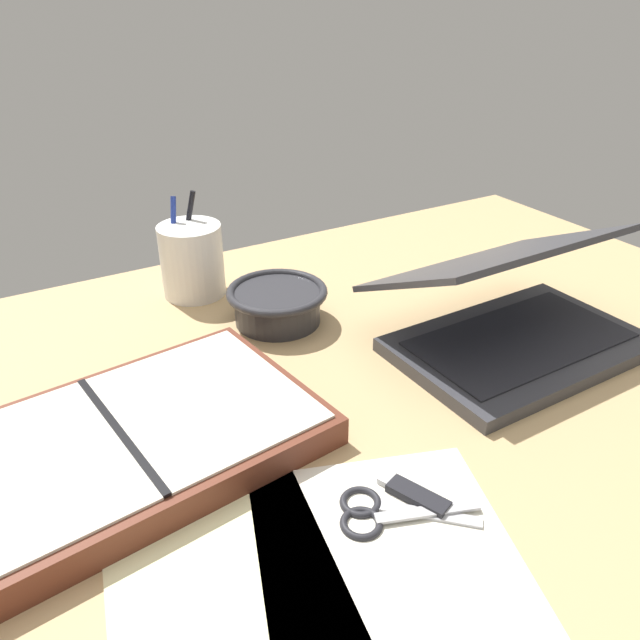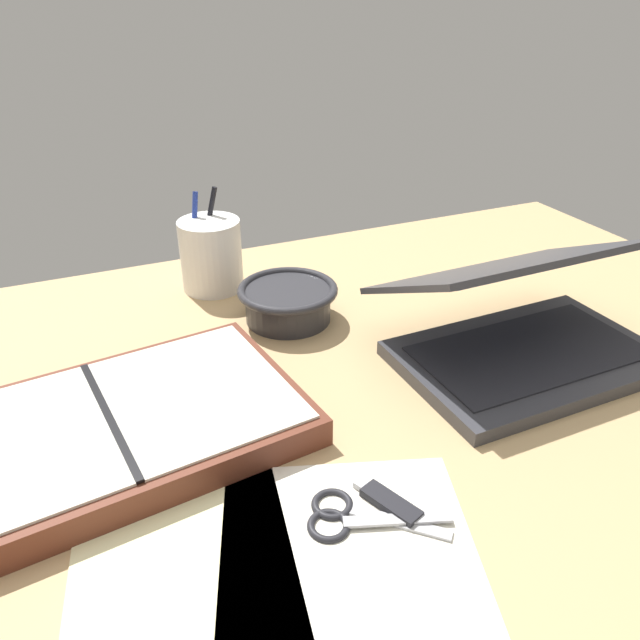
{
  "view_description": "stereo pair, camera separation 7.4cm",
  "coord_description": "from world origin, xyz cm",
  "px_view_note": "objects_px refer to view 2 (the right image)",
  "views": [
    {
      "loc": [
        -32.82,
        -47.53,
        44.86
      ],
      "look_at": [
        0.07,
        8.6,
        9.0
      ],
      "focal_mm": 35.0,
      "sensor_mm": 36.0,
      "label": 1
    },
    {
      "loc": [
        -26.21,
        -50.91,
        44.86
      ],
      "look_at": [
        0.07,
        8.6,
        9.0
      ],
      "focal_mm": 35.0,
      "sensor_mm": 36.0,
      "label": 2
    }
  ],
  "objects_px": {
    "laptop": "(522,326)",
    "bowl": "(288,301)",
    "planner": "(111,430)",
    "pen_cup": "(211,255)",
    "scissors": "(347,516)"
  },
  "relations": [
    {
      "from": "laptop",
      "to": "bowl",
      "type": "relative_size",
      "value": 2.29
    },
    {
      "from": "pen_cup",
      "to": "bowl",
      "type": "bearing_deg",
      "value": -64.53
    },
    {
      "from": "planner",
      "to": "scissors",
      "type": "relative_size",
      "value": 3.33
    },
    {
      "from": "laptop",
      "to": "planner",
      "type": "height_order",
      "value": "laptop"
    },
    {
      "from": "laptop",
      "to": "pen_cup",
      "type": "xyz_separation_m",
      "value": [
        -0.3,
        0.36,
        0.01
      ]
    },
    {
      "from": "bowl",
      "to": "scissors",
      "type": "relative_size",
      "value": 1.12
    },
    {
      "from": "laptop",
      "to": "bowl",
      "type": "xyz_separation_m",
      "value": [
        -0.23,
        0.21,
        -0.02
      ]
    },
    {
      "from": "bowl",
      "to": "planner",
      "type": "distance_m",
      "value": 0.32
    },
    {
      "from": "bowl",
      "to": "scissors",
      "type": "bearing_deg",
      "value": -103.34
    },
    {
      "from": "pen_cup",
      "to": "planner",
      "type": "distance_m",
      "value": 0.38
    },
    {
      "from": "bowl",
      "to": "pen_cup",
      "type": "height_order",
      "value": "pen_cup"
    },
    {
      "from": "laptop",
      "to": "bowl",
      "type": "height_order",
      "value": "laptop"
    },
    {
      "from": "laptop",
      "to": "scissors",
      "type": "height_order",
      "value": "laptop"
    },
    {
      "from": "bowl",
      "to": "planner",
      "type": "bearing_deg",
      "value": -146.12
    },
    {
      "from": "laptop",
      "to": "pen_cup",
      "type": "bearing_deg",
      "value": 129.13
    }
  ]
}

